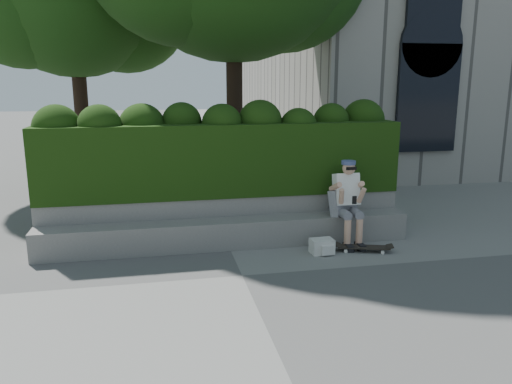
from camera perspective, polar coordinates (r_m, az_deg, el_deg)
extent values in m
plane|color=slate|center=(7.01, -1.59, -9.53)|extent=(80.00, 80.00, 0.00)
cube|color=gray|center=(8.09, -3.14, -4.76)|extent=(6.00, 0.45, 0.45)
cube|color=gray|center=(8.50, -3.63, -2.85)|extent=(6.00, 0.50, 0.75)
cube|color=black|center=(8.52, -3.93, 3.89)|extent=(6.00, 1.00, 1.20)
cylinder|color=black|center=(11.43, -2.45, 7.94)|extent=(0.36, 0.36, 3.41)
cylinder|color=black|center=(13.25, -19.16, 6.78)|extent=(0.35, 0.35, 2.89)
cube|color=slate|center=(8.44, 10.02, -1.83)|extent=(0.36, 0.26, 0.22)
cube|color=white|center=(8.30, 10.28, 0.32)|extent=(0.40, 0.32, 0.55)
sphere|color=tan|center=(8.17, 10.56, 2.69)|extent=(0.21, 0.21, 0.21)
cylinder|color=#424F7A|center=(8.17, 10.54, 3.33)|extent=(0.23, 0.23, 0.06)
cube|color=black|center=(8.01, 11.18, -0.90)|extent=(0.07, 0.02, 0.13)
cylinder|color=tan|center=(8.10, 10.41, -4.79)|extent=(0.11, 0.11, 0.47)
cylinder|color=tan|center=(8.18, 11.71, -4.68)|extent=(0.11, 0.11, 0.47)
cube|color=black|center=(8.11, 10.51, -6.22)|extent=(0.10, 0.26, 0.10)
cube|color=black|center=(8.18, 11.82, -6.11)|extent=(0.10, 0.26, 0.10)
cube|color=black|center=(8.09, 12.20, -6.16)|extent=(0.83, 0.43, 0.02)
cylinder|color=silver|center=(7.99, 10.22, -6.66)|extent=(0.06, 0.05, 0.06)
cylinder|color=silver|center=(8.16, 10.14, -6.26)|extent=(0.06, 0.05, 0.06)
cylinder|color=silver|center=(8.06, 14.26, -6.69)|extent=(0.06, 0.05, 0.06)
cylinder|color=silver|center=(8.22, 14.09, -6.30)|extent=(0.06, 0.05, 0.06)
cube|color=#ACABB0|center=(8.33, 9.42, -1.23)|extent=(0.34, 0.29, 0.44)
cube|color=silver|center=(7.90, 7.53, -6.15)|extent=(0.36, 0.27, 0.23)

